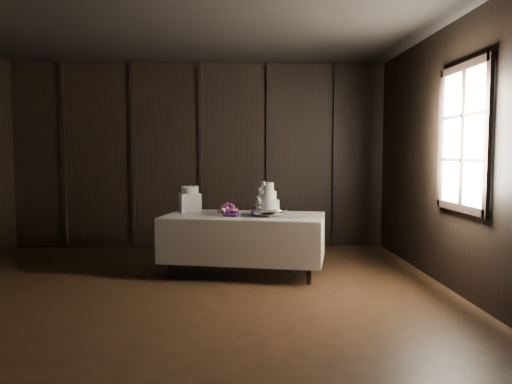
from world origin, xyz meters
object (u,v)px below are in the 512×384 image
(bouquet, at_px, (228,210))
(box_pedestal, at_px, (190,203))
(cake_stand, at_px, (268,212))
(wedding_cake, at_px, (266,198))
(display_table, at_px, (244,242))
(small_cake, at_px, (190,190))

(bouquet, xyz_separation_m, box_pedestal, (-0.51, 0.34, 0.06))
(cake_stand, relative_size, wedding_cake, 1.48)
(display_table, bearing_deg, box_pedestal, 169.98)
(wedding_cake, relative_size, small_cake, 1.45)
(small_cake, bearing_deg, box_pedestal, -90.00)
(wedding_cake, relative_size, box_pedestal, 1.26)
(bouquet, relative_size, small_cake, 1.73)
(wedding_cake, xyz_separation_m, bouquet, (-0.48, 0.08, -0.16))
(bouquet, height_order, small_cake, small_cake)
(wedding_cake, bearing_deg, small_cake, 139.71)
(cake_stand, xyz_separation_m, box_pedestal, (-1.01, 0.41, 0.08))
(display_table, distance_m, wedding_cake, 0.64)
(wedding_cake, distance_m, box_pedestal, 1.08)
(bouquet, bearing_deg, wedding_cake, -8.93)
(cake_stand, height_order, box_pedestal, box_pedestal)
(display_table, xyz_separation_m, cake_stand, (0.30, -0.12, 0.39))
(small_cake, bearing_deg, cake_stand, -21.89)
(small_cake, bearing_deg, wedding_cake, -23.05)
(display_table, relative_size, cake_stand, 4.47)
(cake_stand, distance_m, small_cake, 1.12)
(small_cake, bearing_deg, display_table, -22.20)
(display_table, height_order, wedding_cake, wedding_cake)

